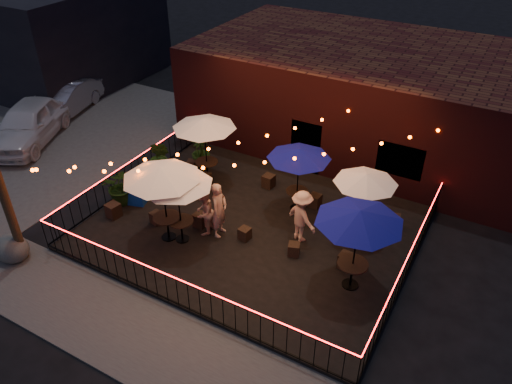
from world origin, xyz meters
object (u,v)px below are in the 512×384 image
cafe_table_1 (204,124)px  cafe_table_4 (360,217)px  cafe_table_5 (366,179)px  cafe_table_3 (299,154)px  boulder (12,249)px  cafe_table_0 (161,174)px  cooler (136,193)px  cafe_table_2 (176,181)px

cafe_table_1 → cafe_table_4: (6.61, -2.66, 0.08)m
cafe_table_1 → cafe_table_5: (5.99, -0.21, -0.32)m
cafe_table_3 → boulder: size_ratio=2.71×
cafe_table_0 → cooler: bearing=155.3°
cafe_table_3 → cafe_table_2: bearing=-126.1°
boulder → cooler: bearing=69.5°
cooler → boulder: cooler is taller
cafe_table_3 → cooler: cafe_table_3 is taller
cafe_table_0 → cafe_table_1: (-0.85, 3.46, -0.07)m
cafe_table_4 → cafe_table_0: bearing=-172.1°
cafe_table_2 → boulder: (-4.04, -3.11, -1.95)m
boulder → cafe_table_3: bearing=44.8°
cafe_table_4 → cooler: cafe_table_4 is taller
cafe_table_4 → cooler: bearing=178.7°
cooler → cafe_table_0: bearing=-42.2°
cafe_table_3 → cooler: 5.78m
cafe_table_3 → cafe_table_4: cafe_table_4 is taller
cafe_table_2 → cooler: bearing=161.6°
cafe_table_0 → cafe_table_4: (5.77, 0.80, 0.01)m
cafe_table_1 → cafe_table_4: size_ratio=1.10×
cafe_table_5 → cooler: (-7.26, -2.27, -1.56)m
cafe_table_1 → cafe_table_4: cafe_table_4 is taller
cafe_table_0 → cafe_table_1: bearing=103.8°
cafe_table_1 → cafe_table_3: size_ratio=1.12×
cafe_table_1 → cafe_table_3: 3.69m
cafe_table_1 → cafe_table_5: size_ratio=1.17×
cafe_table_5 → cafe_table_2: bearing=-146.5°
cooler → cafe_table_2: bearing=-35.9°
cafe_table_0 → cooler: cafe_table_0 is taller
cafe_table_0 → cafe_table_4: bearing=7.9°
cafe_table_5 → cafe_table_4: bearing=-75.7°
cafe_table_2 → cafe_table_4: bearing=7.2°
cafe_table_0 → cafe_table_1: 3.56m
cafe_table_0 → boulder: bearing=-140.3°
cooler → boulder: bearing=-128.0°
cafe_table_0 → cafe_table_3: (2.84, 3.41, -0.25)m
cafe_table_0 → cafe_table_2: size_ratio=1.24×
cafe_table_1 → cafe_table_2: cafe_table_1 is taller
cafe_table_2 → cooler: cafe_table_2 is taller
cafe_table_3 → cooler: bearing=-153.8°
cafe_table_5 → cooler: size_ratio=3.14×
cafe_table_1 → cooler: bearing=-117.0°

